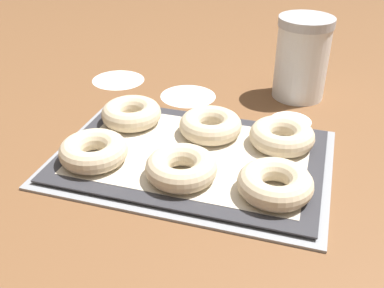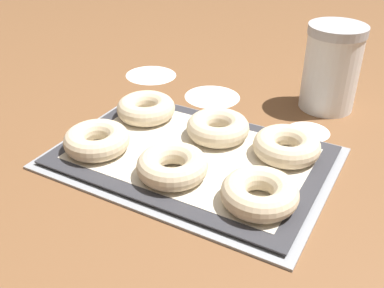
{
  "view_description": "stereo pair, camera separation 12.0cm",
  "coord_description": "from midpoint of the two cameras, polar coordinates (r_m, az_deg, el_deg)",
  "views": [
    {
      "loc": [
        0.16,
        -0.53,
        0.38
      ],
      "look_at": [
        -0.01,
        0.02,
        0.03
      ],
      "focal_mm": 42.0,
      "sensor_mm": 36.0,
      "label": 1
    },
    {
      "loc": [
        0.27,
        -0.48,
        0.38
      ],
      "look_at": [
        -0.01,
        0.02,
        0.03
      ],
      "focal_mm": 42.0,
      "sensor_mm": 36.0,
      "label": 2
    }
  ],
  "objects": [
    {
      "name": "bagel_back_left",
      "position": [
        0.77,
        -12.19,
        3.61
      ],
      "size": [
        0.1,
        0.1,
        0.03
      ],
      "color": "beige",
      "rests_on": "baking_mat"
    },
    {
      "name": "bagel_front_center",
      "position": [
        0.62,
        -6.93,
        -3.31
      ],
      "size": [
        0.1,
        0.1,
        0.03
      ],
      "color": "beige",
      "rests_on": "baking_mat"
    },
    {
      "name": "baking_tray",
      "position": [
        0.68,
        -5.04,
        -1.99
      ],
      "size": [
        0.41,
        0.29,
        0.01
      ],
      "color": "#93969B",
      "rests_on": "ground_plane"
    },
    {
      "name": "ground_plane",
      "position": [
        0.67,
        -4.63,
        -3.19
      ],
      "size": [
        2.8,
        2.8,
        0.0
      ],
      "primitive_type": "plane",
      "color": "brown"
    },
    {
      "name": "flour_canister",
      "position": [
        0.86,
        9.92,
        10.57
      ],
      "size": [
        0.1,
        0.1,
        0.15
      ],
      "color": "white",
      "rests_on": "ground_plane"
    },
    {
      "name": "flour_patch_near",
      "position": [
        0.97,
        -12.92,
        7.86
      ],
      "size": [
        0.11,
        0.1,
        0.0
      ],
      "color": "white",
      "rests_on": "ground_plane"
    },
    {
      "name": "flour_patch_far",
      "position": [
        0.8,
        8.29,
        2.84
      ],
      "size": [
        0.07,
        0.07,
        0.0
      ],
      "color": "white",
      "rests_on": "ground_plane"
    },
    {
      "name": "bagel_front_right",
      "position": [
        0.59,
        4.83,
        -5.38
      ],
      "size": [
        0.1,
        0.1,
        0.03
      ],
      "color": "beige",
      "rests_on": "baking_mat"
    },
    {
      "name": "baking_mat",
      "position": [
        0.68,
        -5.06,
        -1.61
      ],
      "size": [
        0.39,
        0.26,
        0.0
      ],
      "color": "#333338",
      "rests_on": "baking_tray"
    },
    {
      "name": "bagel_back_right",
      "position": [
        0.69,
        6.56,
        0.78
      ],
      "size": [
        0.1,
        0.1,
        0.03
      ],
      "color": "beige",
      "rests_on": "baking_mat"
    },
    {
      "name": "bagel_back_center",
      "position": [
        0.72,
        -2.75,
        2.21
      ],
      "size": [
        0.1,
        0.1,
        0.03
      ],
      "color": "beige",
      "rests_on": "baking_mat"
    },
    {
      "name": "bagel_front_left",
      "position": [
        0.68,
        -17.41,
        -1.12
      ],
      "size": [
        0.1,
        0.1,
        0.03
      ],
      "color": "beige",
      "rests_on": "baking_mat"
    },
    {
      "name": "flour_patch_side",
      "position": [
        0.88,
        -4.44,
        6.0
      ],
      "size": [
        0.11,
        0.1,
        0.0
      ],
      "color": "white",
      "rests_on": "ground_plane"
    }
  ]
}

